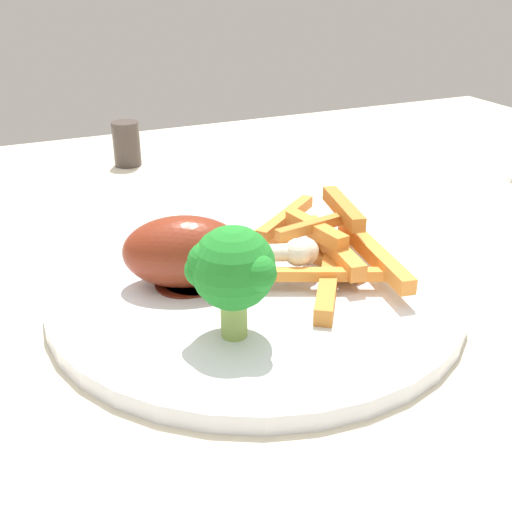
{
  "coord_description": "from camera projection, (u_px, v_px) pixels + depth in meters",
  "views": [
    {
      "loc": [
        -0.14,
        -0.41,
        0.97
      ],
      "look_at": [
        0.02,
        -0.06,
        0.78
      ],
      "focal_mm": 44.73,
      "sensor_mm": 36.0,
      "label": 1
    }
  ],
  "objects": [
    {
      "name": "chicken_drumstick_far",
      "position": [
        190.0,
        252.0,
        0.42
      ],
      "size": [
        0.13,
        0.07,
        0.05
      ],
      "color": "#571A0E",
      "rests_on": "dinner_plate"
    },
    {
      "name": "dinner_plate",
      "position": [
        256.0,
        290.0,
        0.44
      ],
      "size": [
        0.28,
        0.28,
        0.01
      ],
      "primitive_type": "cylinder",
      "color": "silver",
      "rests_on": "dining_table"
    },
    {
      "name": "chicken_drumstick_near",
      "position": [
        203.0,
        254.0,
        0.43
      ],
      "size": [
        0.12,
        0.07,
        0.04
      ],
      "color": "#57190F",
      "rests_on": "dinner_plate"
    },
    {
      "name": "broccoli_floret_front",
      "position": [
        231.0,
        270.0,
        0.36
      ],
      "size": [
        0.05,
        0.05,
        0.07
      ],
      "color": "#8CAF52",
      "rests_on": "dinner_plate"
    },
    {
      "name": "pepper_shaker",
      "position": [
        127.0,
        144.0,
        0.7
      ],
      "size": [
        0.03,
        0.03,
        0.05
      ],
      "primitive_type": "cylinder",
      "color": "#423833",
      "rests_on": "dining_table"
    },
    {
      "name": "carrot_fries_pile",
      "position": [
        329.0,
        246.0,
        0.46
      ],
      "size": [
        0.12,
        0.16,
        0.04
      ],
      "color": "orange",
      "rests_on": "dinner_plate"
    },
    {
      "name": "dining_table",
      "position": [
        208.0,
        378.0,
        0.52
      ],
      "size": [
        1.24,
        0.84,
        0.75
      ],
      "color": "beige",
      "rests_on": "ground_plane"
    }
  ]
}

